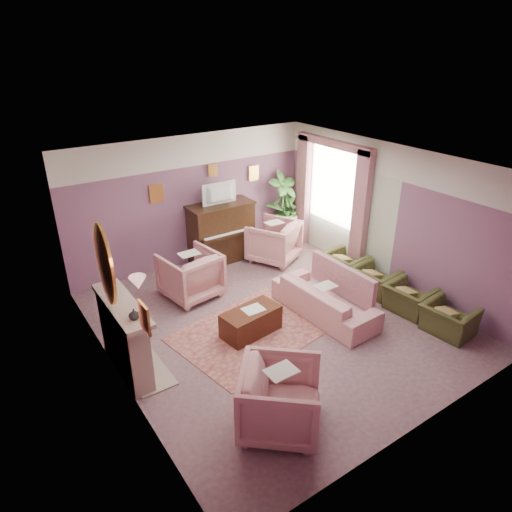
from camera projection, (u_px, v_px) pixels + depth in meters
floor at (274, 321)px, 8.09m from camera, size 5.50×6.00×0.01m
ceiling at (277, 165)px, 6.88m from camera, size 5.50×6.00×0.01m
wall_back at (192, 201)px, 9.72m from camera, size 5.50×0.02×2.80m
wall_front at (430, 340)px, 5.24m from camera, size 5.50×0.02×2.80m
wall_left at (110, 298)px, 6.09m from camera, size 0.02×6.00×2.80m
wall_right at (389, 216)px, 8.88m from camera, size 0.02×6.00×2.80m
picture_rail_band at (189, 151)px, 9.25m from camera, size 5.50×0.01×0.65m
stripe_panel at (341, 213)px, 9.98m from camera, size 0.01×3.00×2.15m
fireplace_surround at (124, 339)px, 6.69m from camera, size 0.30×1.40×1.10m
fireplace_inset at (132, 345)px, 6.80m from camera, size 0.18×0.72×0.68m
fire_ember at (136, 354)px, 6.90m from camera, size 0.06×0.54×0.10m
mantel_shelf at (122, 305)px, 6.46m from camera, size 0.40×1.55×0.07m
hearth at (141, 363)px, 7.02m from camera, size 0.55×1.50×0.02m
mirror_frame at (105, 265)px, 6.09m from camera, size 0.04×0.72×1.20m
mirror_glass at (107, 264)px, 6.11m from camera, size 0.01×0.60×1.06m
sconce_shade at (138, 283)px, 5.27m from camera, size 0.20×0.20×0.16m
piano at (221, 233)px, 10.06m from camera, size 1.40×0.60×1.30m
piano_keyshelf at (229, 235)px, 9.77m from camera, size 1.30×0.12×0.06m
piano_keys at (229, 234)px, 9.75m from camera, size 1.20×0.08×0.02m
piano_top at (220, 205)px, 9.78m from camera, size 1.45×0.65×0.04m
television at (221, 192)px, 9.61m from camera, size 0.80×0.12×0.48m
print_back_left at (157, 193)px, 9.15m from camera, size 0.30×0.03×0.38m
print_back_right at (254, 173)px, 10.31m from camera, size 0.26×0.03×0.34m
print_back_mid at (213, 170)px, 9.69m from camera, size 0.22×0.03×0.26m
print_left_wall at (144, 318)px, 5.08m from camera, size 0.03×0.28×0.36m
window_blind at (334, 183)px, 9.88m from camera, size 0.03×1.40×1.80m
curtain_left at (360, 213)px, 9.32m from camera, size 0.16×0.34×2.60m
curtain_right at (303, 191)px, 10.70m from camera, size 0.16×0.34×2.60m
pelmet at (334, 144)px, 9.47m from camera, size 0.16×2.20×0.16m
mantel_plant at (108, 279)px, 6.80m from camera, size 0.16×0.16×0.28m
mantel_vase at (134, 314)px, 6.04m from camera, size 0.16×0.16×0.16m
area_rug at (252, 332)px, 7.79m from camera, size 2.77×2.20×0.01m
coffee_table at (251, 322)px, 7.67m from camera, size 1.06×0.63×0.45m
table_paper at (253, 309)px, 7.60m from camera, size 0.35×0.28×0.01m
sofa at (325, 295)px, 8.11m from camera, size 0.69×2.06×0.83m
sofa_throw at (342, 279)px, 8.23m from camera, size 0.10×1.56×0.57m
floral_armchair_left at (190, 272)px, 8.67m from camera, size 0.98×0.98×1.02m
floral_armchair_right at (274, 239)px, 10.11m from camera, size 0.98×0.98×1.02m
floral_armchair_front at (281, 396)px, 5.67m from camera, size 0.98×0.98×1.02m
olive_chair_a at (449, 315)px, 7.63m from camera, size 0.57×0.81×0.70m
olive_chair_b at (409, 294)px, 8.24m from camera, size 0.57×0.81×0.70m
olive_chair_c at (375, 277)px, 8.85m from camera, size 0.57×0.81×0.70m
olive_chair_d at (345, 261)px, 9.46m from camera, size 0.57×0.81×0.70m
side_table at (286, 229)px, 11.06m from camera, size 0.52×0.52×0.70m
side_plant_big at (287, 209)px, 10.84m from camera, size 0.30×0.30×0.34m
side_plant_small at (293, 210)px, 10.84m from camera, size 0.16×0.16×0.28m
palm_pot at (282, 237)px, 11.11m from camera, size 0.34×0.34×0.34m
palm_plant at (283, 202)px, 10.72m from camera, size 0.76×0.76×1.44m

